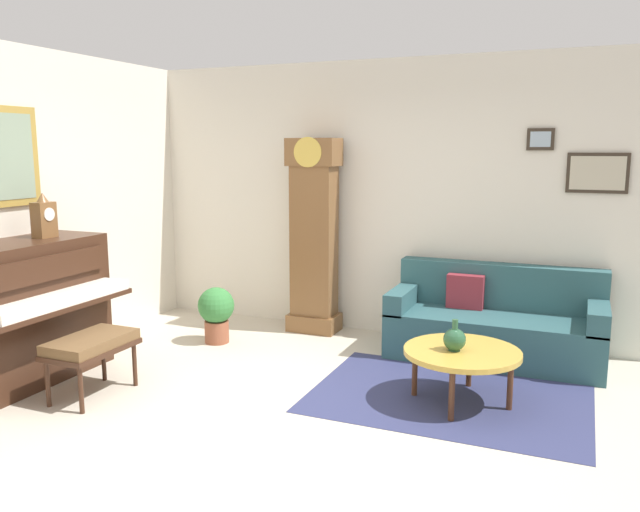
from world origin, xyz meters
TOP-DOWN VIEW (x-y plane):
  - ground_plane at (0.00, 0.00)m, footprint 6.40×6.00m
  - wall_left at (-2.60, -0.00)m, footprint 0.13×4.90m
  - wall_back at (0.01, 2.40)m, footprint 5.30×0.13m
  - area_rug at (1.08, 0.82)m, footprint 2.10×1.50m
  - piano at (-2.23, -0.19)m, footprint 0.87×1.44m
  - piano_bench at (-1.50, -0.23)m, footprint 0.42×0.70m
  - grandfather_clock at (-0.62, 2.10)m, footprint 0.52×0.34m
  - couch at (1.27, 1.95)m, footprint 1.90×0.80m
  - coffee_table at (1.18, 0.75)m, footprint 0.88×0.88m
  - mantel_clock at (-2.23, 0.10)m, footprint 0.13×0.18m
  - green_jug at (1.13, 0.71)m, footprint 0.17×0.17m
  - potted_plant at (-1.35, 1.34)m, footprint 0.36×0.36m

SIDE VIEW (x-z plane):
  - ground_plane at x=0.00m, z-range -0.10..0.00m
  - area_rug at x=1.08m, z-range 0.00..0.01m
  - couch at x=1.27m, z-range -0.11..0.73m
  - potted_plant at x=-1.35m, z-range 0.04..0.60m
  - coffee_table at x=1.18m, z-range 0.18..0.60m
  - piano_bench at x=-1.50m, z-range 0.17..0.65m
  - green_jug at x=1.13m, z-range 0.39..0.63m
  - piano at x=-2.23m, z-range 0.01..1.18m
  - grandfather_clock at x=-0.62m, z-range -0.05..1.98m
  - mantel_clock at x=-2.23m, z-range 1.15..1.53m
  - wall_back at x=0.01m, z-range 0.00..2.80m
  - wall_left at x=-2.60m, z-range 0.01..2.81m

